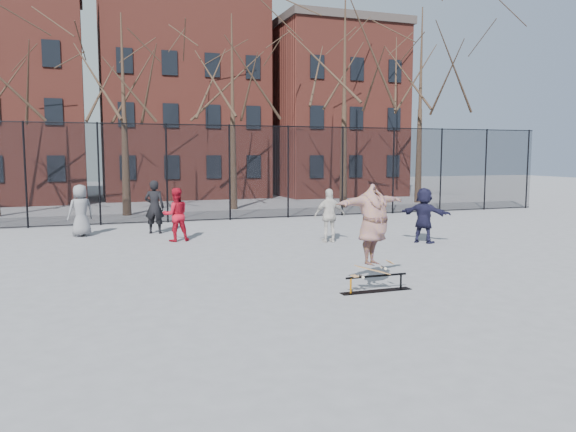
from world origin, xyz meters
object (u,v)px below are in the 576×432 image
object	(u,v)px
bystander_grey	(81,211)
bystander_black	(154,207)
skate_rail	(376,285)
bystander_white	(330,216)
skater	(373,231)
bystander_red	(176,215)
bystander_navy	(424,215)
skateboard	(372,273)

from	to	relation	value
bystander_grey	bystander_black	bearing A→B (deg)	155.49
skate_rail	bystander_grey	size ratio (longest dim) A/B	0.88
bystander_white	skater	bearing A→B (deg)	80.37
skater	bystander_white	size ratio (longest dim) A/B	1.18
skate_rail	bystander_red	world-z (taller)	bystander_red
skate_rail	skater	bearing A→B (deg)	180.00
bystander_white	bystander_navy	world-z (taller)	bystander_navy
skater	bystander_red	xyz separation A→B (m)	(-2.76, 8.00, -0.40)
skateboard	bystander_red	xyz separation A→B (m)	(-2.76, 8.00, 0.46)
bystander_grey	bystander_white	bearing A→B (deg)	129.86
skate_rail	bystander_white	world-z (taller)	bystander_white
bystander_black	skater	bearing A→B (deg)	127.43
skate_rail	bystander_black	xyz separation A→B (m)	(-3.30, 10.03, 0.80)
bystander_red	bystander_navy	distance (m)	7.84
skateboard	bystander_grey	xyz separation A→B (m)	(-5.63, 10.14, 0.49)
bystander_navy	bystander_white	bearing A→B (deg)	32.69
skateboard	bystander_red	bearing A→B (deg)	109.05
bystander_navy	skateboard	bearing A→B (deg)	102.60
bystander_grey	bystander_black	xyz separation A→B (m)	(2.43, -0.11, 0.05)
skate_rail	skateboard	world-z (taller)	skateboard
bystander_red	bystander_white	world-z (taller)	bystander_red
skater	bystander_navy	size ratio (longest dim) A/B	1.15
bystander_black	bystander_red	size ratio (longest dim) A/B	1.10
skate_rail	skater	size ratio (longest dim) A/B	0.77
skater	bystander_grey	distance (m)	11.60
bystander_black	bystander_white	bearing A→B (deg)	161.98
bystander_red	bystander_white	size ratio (longest dim) A/B	1.01
skater	bystander_black	bearing A→B (deg)	84.28
bystander_red	skater	bearing A→B (deg)	105.33
bystander_red	bystander_navy	xyz separation A→B (m)	(7.28, -2.90, 0.02)
bystander_grey	bystander_white	size ratio (longest dim) A/B	1.04
skater	bystander_grey	world-z (taller)	skater
skater	bystander_black	distance (m)	10.54
skateboard	bystander_grey	bearing A→B (deg)	119.06
bystander_white	bystander_navy	xyz separation A→B (m)	(2.75, -1.08, 0.02)
skater	bystander_navy	distance (m)	6.82
skate_rail	bystander_red	size ratio (longest dim) A/B	0.90
skateboard	bystander_white	distance (m)	6.44
bystander_black	bystander_red	xyz separation A→B (m)	(0.44, -2.03, -0.08)
skate_rail	bystander_grey	xyz separation A→B (m)	(-5.73, 10.14, 0.75)
skate_rail	bystander_navy	world-z (taller)	bystander_navy
bystander_grey	bystander_red	size ratio (longest dim) A/B	1.03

